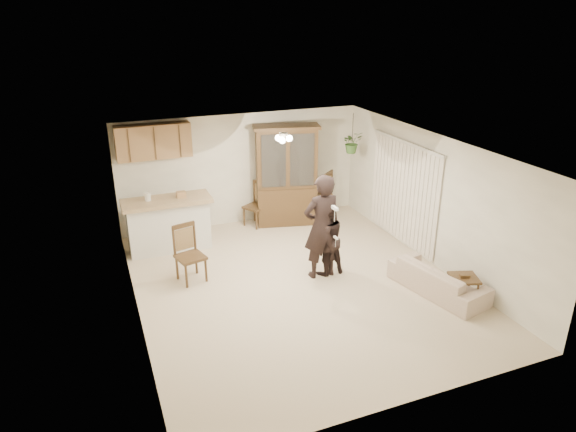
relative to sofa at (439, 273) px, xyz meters
name	(u,v)px	position (x,y,z in m)	size (l,w,h in m)	color
floor	(298,285)	(-2.16, 1.12, -0.37)	(6.50, 6.50, 0.00)	beige
ceiling	(299,149)	(-2.16, 1.12, 2.13)	(5.50, 6.50, 0.02)	silver
wall_back	(242,169)	(-2.16, 4.37, 0.88)	(5.50, 0.02, 2.50)	white
wall_front	(407,320)	(-2.16, -2.13, 0.88)	(5.50, 0.02, 2.50)	white
wall_left	(131,246)	(-4.91, 1.12, 0.88)	(0.02, 6.50, 2.50)	white
wall_right	(432,200)	(0.59, 1.12, 0.88)	(0.02, 6.50, 2.50)	white
breakfast_bar	(169,226)	(-4.01, 3.47, 0.13)	(1.60, 0.55, 1.00)	silver
bar_top	(167,201)	(-4.01, 3.47, 0.68)	(1.75, 0.70, 0.08)	tan
upper_cabinets	(154,141)	(-4.06, 4.19, 1.73)	(1.50, 0.34, 0.70)	#996E43
vertical_blinds	(403,193)	(0.55, 2.02, 0.73)	(0.06, 2.30, 2.10)	silver
ceiling_fixture	(283,138)	(-1.96, 2.32, 2.03)	(0.36, 0.36, 0.20)	#FFE6BF
hanging_plant	(352,142)	(0.14, 3.52, 1.48)	(0.43, 0.37, 0.48)	#2F5020
plant_cord	(353,128)	(0.14, 3.52, 1.81)	(0.01, 0.01, 0.65)	black
sofa	(439,273)	(0.00, 0.00, 0.00)	(1.87, 0.73, 0.73)	#EEE2C4
adult	(322,231)	(-1.62, 1.30, 0.53)	(0.66, 0.43, 1.80)	black
child	(327,240)	(-1.49, 1.35, 0.31)	(0.66, 0.51, 1.35)	black
china_hutch	(286,176)	(-1.28, 3.90, 0.75)	(1.53, 0.88, 2.27)	#3A2715
side_table	(463,289)	(0.17, -0.44, -0.12)	(0.56, 0.56, 0.54)	#3A2715
chair_bar	(191,266)	(-3.88, 2.00, -0.07)	(0.57, 0.57, 1.05)	#3A2715
chair_hutch_left	(255,213)	(-1.99, 4.02, -0.08)	(0.61, 0.61, 1.00)	#3A2715
chair_hutch_right	(319,204)	(-0.42, 3.97, -0.05)	(0.71, 0.71, 1.13)	#3A2715
controller_adult	(335,208)	(-1.61, 0.85, 1.13)	(0.05, 0.17, 0.05)	white
controller_child	(336,238)	(-1.48, 1.03, 0.49)	(0.04, 0.12, 0.04)	white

